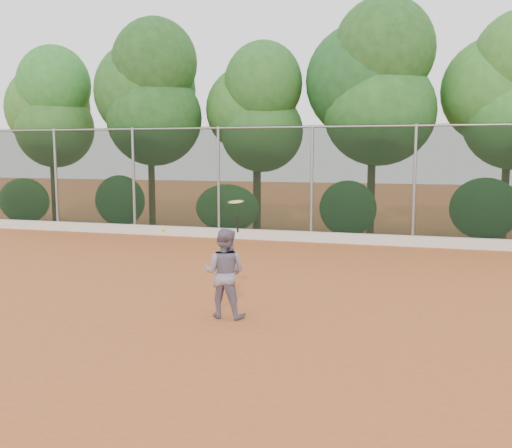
# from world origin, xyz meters

# --- Properties ---
(ground) EXTENTS (80.00, 80.00, 0.00)m
(ground) POSITION_xyz_m (0.00, 0.00, 0.00)
(ground) COLOR #AE5729
(ground) RESTS_ON ground
(concrete_curb) EXTENTS (24.00, 0.20, 0.30)m
(concrete_curb) POSITION_xyz_m (0.00, 6.82, 0.15)
(concrete_curb) COLOR silver
(concrete_curb) RESTS_ON ground
(tennis_player) EXTENTS (0.72, 0.56, 1.48)m
(tennis_player) POSITION_xyz_m (0.16, -1.40, 0.74)
(tennis_player) COLOR slate
(tennis_player) RESTS_ON ground
(chainlink_fence) EXTENTS (24.09, 0.09, 3.50)m
(chainlink_fence) POSITION_xyz_m (-0.00, 7.00, 1.86)
(chainlink_fence) COLOR black
(chainlink_fence) RESTS_ON ground
(foliage_backdrop) EXTENTS (23.70, 3.63, 7.55)m
(foliage_backdrop) POSITION_xyz_m (-0.55, 8.98, 4.40)
(foliage_backdrop) COLOR #492D1C
(foliage_backdrop) RESTS_ON ground
(tennis_racket) EXTENTS (0.32, 0.32, 0.53)m
(tennis_racket) POSITION_xyz_m (0.40, -1.49, 1.88)
(tennis_racket) COLOR black
(tennis_racket) RESTS_ON ground
(tennis_ball_in_flight) EXTENTS (0.07, 0.07, 0.07)m
(tennis_ball_in_flight) POSITION_xyz_m (-0.94, -1.36, 1.41)
(tennis_ball_in_flight) COLOR #D0E734
(tennis_ball_in_flight) RESTS_ON ground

